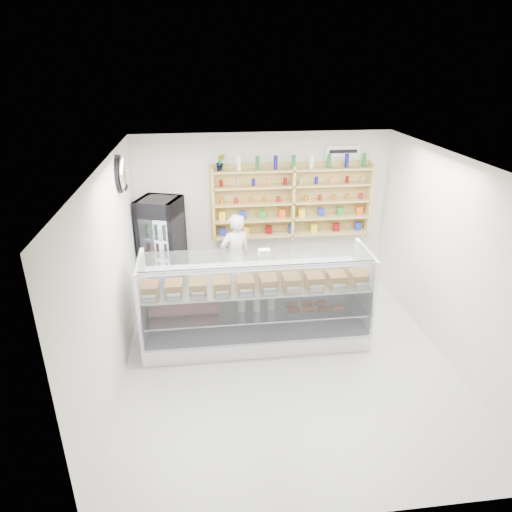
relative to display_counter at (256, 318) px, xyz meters
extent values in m
plane|color=#B8B8BD|center=(0.38, -0.50, -0.38)|extent=(5.00, 5.00, 0.00)
plane|color=white|center=(0.38, -0.50, 2.42)|extent=(5.00, 5.00, 0.00)
plane|color=silver|center=(0.38, 2.00, 1.02)|extent=(4.50, 0.00, 4.50)
plane|color=silver|center=(0.38, -3.00, 1.02)|extent=(4.50, 0.00, 4.50)
plane|color=silver|center=(-1.87, -0.50, 1.02)|extent=(0.00, 5.00, 5.00)
plane|color=silver|center=(2.63, -0.50, 1.02)|extent=(0.00, 5.00, 5.00)
cube|color=white|center=(0.00, -0.01, -0.25)|extent=(3.27, 0.93, 0.27)
cube|color=white|center=(0.00, 0.42, 0.23)|extent=(3.27, 0.05, 0.69)
cube|color=silver|center=(0.00, -0.01, 0.17)|extent=(3.14, 0.82, 0.02)
cube|color=silver|center=(0.00, -0.01, 0.58)|extent=(3.21, 0.85, 0.02)
cube|color=silver|center=(0.00, -0.46, 0.46)|extent=(3.21, 0.13, 1.14)
cube|color=silver|center=(0.00, -0.07, 1.04)|extent=(3.21, 0.65, 0.01)
imported|color=silver|center=(-0.18, 1.40, 0.40)|extent=(0.67, 0.56, 1.56)
cube|color=black|center=(-1.42, 1.60, 0.53)|extent=(0.83, 0.82, 1.82)
cube|color=#2A0539|center=(-1.33, 1.32, 1.30)|extent=(0.61, 0.24, 0.25)
cube|color=silver|center=(-1.32, 1.31, 0.44)|extent=(0.52, 0.19, 1.44)
cube|color=tan|center=(-0.52, 1.84, 1.21)|extent=(0.04, 0.28, 1.33)
cube|color=tan|center=(0.88, 1.84, 1.21)|extent=(0.04, 0.28, 1.33)
cube|color=tan|center=(2.28, 1.84, 1.21)|extent=(0.04, 0.28, 1.33)
cube|color=tan|center=(0.88, 1.84, 0.62)|extent=(2.80, 0.28, 0.03)
cube|color=tan|center=(0.88, 1.84, 0.92)|extent=(2.80, 0.28, 0.03)
cube|color=tan|center=(0.88, 1.84, 1.22)|extent=(2.80, 0.28, 0.03)
cube|color=tan|center=(0.88, 1.84, 1.52)|extent=(2.80, 0.28, 0.03)
cube|color=tan|center=(0.88, 1.84, 1.80)|extent=(2.80, 0.28, 0.03)
imported|color=#1E6626|center=(-0.37, 1.84, 1.96)|extent=(0.16, 0.13, 0.29)
ellipsoid|color=silver|center=(-1.79, 0.70, 2.07)|extent=(0.15, 0.50, 0.50)
cube|color=white|center=(1.78, 1.97, 2.07)|extent=(0.62, 0.03, 0.20)
camera|label=1|loc=(-0.71, -5.81, 3.55)|focal=32.00mm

